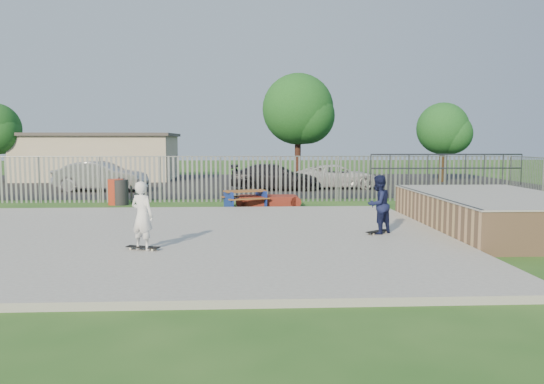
{
  "coord_description": "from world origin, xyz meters",
  "views": [
    {
      "loc": [
        2.12,
        -14.22,
        2.66
      ],
      "look_at": [
        2.92,
        2.0,
        1.1
      ],
      "focal_mm": 35.0,
      "sensor_mm": 36.0,
      "label": 1
    }
  ],
  "objects_px": {
    "car_silver": "(101,176)",
    "trash_bin_grey": "(121,192)",
    "skater_white": "(142,216)",
    "tree_mid": "(298,109)",
    "trash_bin_red": "(116,192)",
    "skater_navy": "(378,204)",
    "funbox": "(268,201)",
    "picnic_table": "(245,199)",
    "car_white": "(337,177)",
    "tree_right": "(443,129)",
    "car_dark": "(275,177)"
  },
  "relations": [
    {
      "from": "trash_bin_grey",
      "to": "tree_mid",
      "type": "height_order",
      "value": "tree_mid"
    },
    {
      "from": "trash_bin_grey",
      "to": "car_white",
      "type": "height_order",
      "value": "car_white"
    },
    {
      "from": "car_dark",
      "to": "car_silver",
      "type": "bearing_deg",
      "value": 97.79
    },
    {
      "from": "tree_mid",
      "to": "skater_white",
      "type": "xyz_separation_m",
      "value": [
        -5.7,
        -21.42,
        -3.71
      ]
    },
    {
      "from": "tree_right",
      "to": "picnic_table",
      "type": "bearing_deg",
      "value": -135.33
    },
    {
      "from": "car_silver",
      "to": "tree_mid",
      "type": "distance_m",
      "value": 12.78
    },
    {
      "from": "trash_bin_grey",
      "to": "car_white",
      "type": "distance_m",
      "value": 12.57
    },
    {
      "from": "funbox",
      "to": "tree_mid",
      "type": "bearing_deg",
      "value": 78.62
    },
    {
      "from": "skater_navy",
      "to": "skater_white",
      "type": "height_order",
      "value": "same"
    },
    {
      "from": "trash_bin_grey",
      "to": "tree_mid",
      "type": "distance_m",
      "value": 14.78
    },
    {
      "from": "funbox",
      "to": "skater_navy",
      "type": "xyz_separation_m",
      "value": [
        2.69,
        -7.4,
        0.73
      ]
    },
    {
      "from": "picnic_table",
      "to": "trash_bin_red",
      "type": "xyz_separation_m",
      "value": [
        -5.42,
        1.21,
        0.18
      ]
    },
    {
      "from": "car_silver",
      "to": "trash_bin_grey",
      "type": "bearing_deg",
      "value": -150.57
    },
    {
      "from": "funbox",
      "to": "skater_white",
      "type": "bearing_deg",
      "value": -109.76
    },
    {
      "from": "picnic_table",
      "to": "car_dark",
      "type": "distance_m",
      "value": 7.64
    },
    {
      "from": "car_silver",
      "to": "skater_navy",
      "type": "height_order",
      "value": "skater_navy"
    },
    {
      "from": "car_dark",
      "to": "tree_mid",
      "type": "distance_m",
      "value": 6.61
    },
    {
      "from": "skater_navy",
      "to": "skater_white",
      "type": "bearing_deg",
      "value": -20.1
    },
    {
      "from": "skater_white",
      "to": "tree_mid",
      "type": "bearing_deg",
      "value": -76.95
    },
    {
      "from": "car_dark",
      "to": "tree_right",
      "type": "xyz_separation_m",
      "value": [
        11.13,
        5.14,
        2.73
      ]
    },
    {
      "from": "car_white",
      "to": "funbox",
      "type": "bearing_deg",
      "value": 151.61
    },
    {
      "from": "trash_bin_red",
      "to": "tree_mid",
      "type": "xyz_separation_m",
      "value": [
        8.76,
        11.26,
        4.12
      ]
    },
    {
      "from": "car_silver",
      "to": "tree_right",
      "type": "relative_size",
      "value": 0.93
    },
    {
      "from": "car_white",
      "to": "skater_white",
      "type": "height_order",
      "value": "skater_white"
    },
    {
      "from": "tree_mid",
      "to": "skater_navy",
      "type": "bearing_deg",
      "value": -89.17
    },
    {
      "from": "picnic_table",
      "to": "skater_navy",
      "type": "relative_size",
      "value": 1.24
    },
    {
      "from": "car_white",
      "to": "skater_white",
      "type": "xyz_separation_m",
      "value": [
        -7.53,
        -17.18,
        0.26
      ]
    },
    {
      "from": "trash_bin_red",
      "to": "tree_right",
      "type": "distance_m",
      "value": 21.64
    },
    {
      "from": "car_dark",
      "to": "skater_navy",
      "type": "xyz_separation_m",
      "value": [
        2.02,
        -14.53,
        0.23
      ]
    },
    {
      "from": "trash_bin_red",
      "to": "skater_navy",
      "type": "distance_m",
      "value": 12.27
    },
    {
      "from": "tree_mid",
      "to": "skater_navy",
      "type": "relative_size",
      "value": 4.34
    },
    {
      "from": "car_dark",
      "to": "tree_right",
      "type": "relative_size",
      "value": 0.94
    },
    {
      "from": "picnic_table",
      "to": "car_dark",
      "type": "relative_size",
      "value": 0.41
    },
    {
      "from": "picnic_table",
      "to": "tree_right",
      "type": "distance_m",
      "value": 18.18
    },
    {
      "from": "trash_bin_red",
      "to": "car_white",
      "type": "bearing_deg",
      "value": 33.58
    },
    {
      "from": "car_dark",
      "to": "funbox",
      "type": "bearing_deg",
      "value": -179.55
    },
    {
      "from": "trash_bin_grey",
      "to": "car_silver",
      "type": "distance_m",
      "value": 6.48
    },
    {
      "from": "trash_bin_grey",
      "to": "skater_white",
      "type": "height_order",
      "value": "skater_white"
    },
    {
      "from": "funbox",
      "to": "trash_bin_grey",
      "type": "xyz_separation_m",
      "value": [
        -6.14,
        0.81,
        0.31
      ]
    },
    {
      "from": "car_silver",
      "to": "car_white",
      "type": "height_order",
      "value": "car_silver"
    },
    {
      "from": "car_dark",
      "to": "skater_white",
      "type": "distance_m",
      "value": 16.88
    },
    {
      "from": "funbox",
      "to": "trash_bin_grey",
      "type": "distance_m",
      "value": 6.21
    },
    {
      "from": "picnic_table",
      "to": "car_dark",
      "type": "height_order",
      "value": "car_dark"
    },
    {
      "from": "funbox",
      "to": "car_white",
      "type": "height_order",
      "value": "car_white"
    },
    {
      "from": "tree_right",
      "to": "skater_navy",
      "type": "distance_m",
      "value": 21.82
    },
    {
      "from": "car_white",
      "to": "tree_mid",
      "type": "height_order",
      "value": "tree_mid"
    },
    {
      "from": "picnic_table",
      "to": "trash_bin_red",
      "type": "distance_m",
      "value": 5.56
    },
    {
      "from": "skater_white",
      "to": "car_dark",
      "type": "bearing_deg",
      "value": -75.64
    },
    {
      "from": "trash_bin_red",
      "to": "tree_mid",
      "type": "relative_size",
      "value": 0.16
    },
    {
      "from": "picnic_table",
      "to": "tree_mid",
      "type": "bearing_deg",
      "value": 57.59
    }
  ]
}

